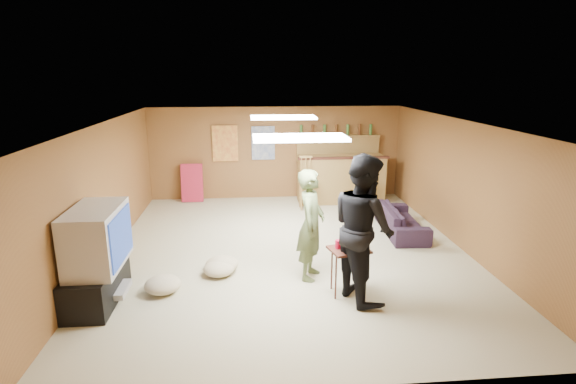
{
  "coord_description": "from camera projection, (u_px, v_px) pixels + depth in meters",
  "views": [
    {
      "loc": [
        -0.67,
        -7.18,
        2.98
      ],
      "look_at": [
        0.0,
        0.2,
        1.0
      ],
      "focal_mm": 28.0,
      "sensor_mm": 36.0,
      "label": 1
    }
  ],
  "objects": [
    {
      "name": "ground",
      "position": [
        289.0,
        251.0,
        7.73
      ],
      "size": [
        7.0,
        7.0,
        0.0
      ],
      "primitive_type": "plane",
      "color": "tan",
      "rests_on": "ground"
    },
    {
      "name": "ceiling",
      "position": [
        289.0,
        123.0,
        7.16
      ],
      "size": [
        6.0,
        7.0,
        0.02
      ],
      "primitive_type": "cube",
      "color": "silver",
      "rests_on": "ground"
    },
    {
      "name": "wall_back",
      "position": [
        276.0,
        153.0,
        10.82
      ],
      "size": [
        6.0,
        0.02,
        2.2
      ],
      "primitive_type": "cube",
      "color": "brown",
      "rests_on": "ground"
    },
    {
      "name": "wall_front",
      "position": [
        325.0,
        286.0,
        4.08
      ],
      "size": [
        6.0,
        0.02,
        2.2
      ],
      "primitive_type": "cube",
      "color": "brown",
      "rests_on": "ground"
    },
    {
      "name": "wall_left",
      "position": [
        103.0,
        194.0,
        7.19
      ],
      "size": [
        0.02,
        7.0,
        2.2
      ],
      "primitive_type": "cube",
      "color": "brown",
      "rests_on": "ground"
    },
    {
      "name": "wall_right",
      "position": [
        463.0,
        185.0,
        7.71
      ],
      "size": [
        0.02,
        7.0,
        2.2
      ],
      "primitive_type": "cube",
      "color": "brown",
      "rests_on": "ground"
    },
    {
      "name": "tv_stand",
      "position": [
        97.0,
        284.0,
        5.99
      ],
      "size": [
        0.55,
        1.3,
        0.5
      ],
      "primitive_type": "cube",
      "color": "black",
      "rests_on": "ground"
    },
    {
      "name": "dvd_box",
      "position": [
        114.0,
        290.0,
        6.03
      ],
      "size": [
        0.35,
        0.5,
        0.08
      ],
      "primitive_type": "cube",
      "color": "#B2B2B7",
      "rests_on": "tv_stand"
    },
    {
      "name": "tv_body",
      "position": [
        97.0,
        238.0,
        5.82
      ],
      "size": [
        0.6,
        1.1,
        0.8
      ],
      "primitive_type": "cube",
      "color": "#B2B2B7",
      "rests_on": "tv_stand"
    },
    {
      "name": "tv_screen",
      "position": [
        121.0,
        237.0,
        5.85
      ],
      "size": [
        0.02,
        0.95,
        0.65
      ],
      "primitive_type": "cube",
      "color": "navy",
      "rests_on": "tv_body"
    },
    {
      "name": "bar_counter",
      "position": [
        341.0,
        179.0,
        10.56
      ],
      "size": [
        2.0,
        0.6,
        1.1
      ],
      "primitive_type": "cube",
      "color": "olive",
      "rests_on": "ground"
    },
    {
      "name": "bar_lip",
      "position": [
        344.0,
        158.0,
        10.18
      ],
      "size": [
        2.1,
        0.12,
        0.05
      ],
      "primitive_type": "cube",
      "color": "#3A1A12",
      "rests_on": "bar_counter"
    },
    {
      "name": "bar_shelf",
      "position": [
        338.0,
        136.0,
        10.75
      ],
      "size": [
        2.0,
        0.18,
        0.05
      ],
      "primitive_type": "cube",
      "color": "olive",
      "rests_on": "bar_backing"
    },
    {
      "name": "bar_backing",
      "position": [
        338.0,
        148.0,
        10.84
      ],
      "size": [
        2.0,
        0.14,
        0.6
      ],
      "primitive_type": "cube",
      "color": "olive",
      "rests_on": "bar_counter"
    },
    {
      "name": "poster_left",
      "position": [
        225.0,
        144.0,
        10.61
      ],
      "size": [
        0.6,
        0.03,
        0.85
      ],
      "primitive_type": "cube",
      "color": "#BF3F26",
      "rests_on": "wall_back"
    },
    {
      "name": "poster_right",
      "position": [
        263.0,
        143.0,
        10.69
      ],
      "size": [
        0.55,
        0.03,
        0.8
      ],
      "primitive_type": "cube",
      "color": "#334C99",
      "rests_on": "wall_back"
    },
    {
      "name": "folding_chair_stack",
      "position": [
        192.0,
        183.0,
        10.62
      ],
      "size": [
        0.5,
        0.26,
        0.91
      ],
      "primitive_type": "cube",
      "rotation": [
        -0.14,
        0.0,
        0.0
      ],
      "color": "#B9223E",
      "rests_on": "ground"
    },
    {
      "name": "ceiling_panel_front",
      "position": [
        300.0,
        138.0,
        5.73
      ],
      "size": [
        1.2,
        0.6,
        0.04
      ],
      "primitive_type": "cube",
      "color": "white",
      "rests_on": "ceiling"
    },
    {
      "name": "ceiling_panel_back",
      "position": [
        283.0,
        117.0,
        8.33
      ],
      "size": [
        1.2,
        0.6,
        0.04
      ],
      "primitive_type": "cube",
      "color": "white",
      "rests_on": "ceiling"
    },
    {
      "name": "person_olive",
      "position": [
        311.0,
        225.0,
        6.55
      ],
      "size": [
        0.57,
        0.7,
        1.65
      ],
      "primitive_type": "imported",
      "rotation": [
        0.0,
        0.0,
        1.23
      ],
      "color": "#516037",
      "rests_on": "ground"
    },
    {
      "name": "person_black",
      "position": [
        363.0,
        228.0,
        5.93
      ],
      "size": [
        0.99,
        1.14,
        1.98
      ],
      "primitive_type": "imported",
      "rotation": [
        0.0,
        0.0,
        1.86
      ],
      "color": "black",
      "rests_on": "ground"
    },
    {
      "name": "sofa",
      "position": [
        401.0,
        220.0,
        8.58
      ],
      "size": [
        0.76,
        1.72,
        0.49
      ],
      "primitive_type": "imported",
      "rotation": [
        0.0,
        0.0,
        1.51
      ],
      "color": "black",
      "rests_on": "ground"
    },
    {
      "name": "tray_table",
      "position": [
        348.0,
        271.0,
        6.17
      ],
      "size": [
        0.59,
        0.52,
        0.67
      ],
      "primitive_type": "cube",
      "rotation": [
        0.0,
        0.0,
        0.24
      ],
      "color": "#3A1A12",
      "rests_on": "ground"
    },
    {
      "name": "cup_red_near",
      "position": [
        338.0,
        244.0,
        6.08
      ],
      "size": [
        0.11,
        0.11,
        0.12
      ],
      "primitive_type": "cylinder",
      "rotation": [
        0.0,
        0.0,
        -0.31
      ],
      "color": "red",
      "rests_on": "tray_table"
    },
    {
      "name": "cup_red_far",
      "position": [
        355.0,
        246.0,
        6.01
      ],
      "size": [
        0.09,
        0.09,
        0.12
      ],
      "primitive_type": "cylinder",
      "rotation": [
        0.0,
        0.0,
        0.02
      ],
      "color": "red",
      "rests_on": "tray_table"
    },
    {
      "name": "cup_blue",
      "position": [
        357.0,
        242.0,
        6.17
      ],
      "size": [
        0.08,
        0.08,
        0.1
      ],
      "primitive_type": "cylinder",
      "rotation": [
        0.0,
        0.0,
        -0.07
      ],
      "color": "#16379C",
      "rests_on": "tray_table"
    },
    {
      "name": "bar_stool_left",
      "position": [
        307.0,
        182.0,
        9.98
      ],
      "size": [
        0.5,
        0.5,
        1.22
      ],
      "primitive_type": null,
      "rotation": [
        0.0,
        0.0,
        -0.35
      ],
      "color": "olive",
      "rests_on": "ground"
    },
    {
      "name": "bar_stool_right",
      "position": [
        363.0,
        181.0,
        9.91
      ],
      "size": [
        0.53,
        0.53,
        1.29
      ],
      "primitive_type": null,
      "rotation": [
        0.0,
        0.0,
        0.39
      ],
      "color": "olive",
      "rests_on": "ground"
    },
    {
      "name": "cushion_near_tv",
      "position": [
        222.0,
        264.0,
        6.91
      ],
      "size": [
        0.67,
        0.67,
        0.23
      ],
      "primitive_type": "ellipsoid",
      "rotation": [
        0.0,
        0.0,
        -0.39
      ],
      "color": "tan",
      "rests_on": "ground"
    },
    {
      "name": "cushion_mid",
      "position": [
        219.0,
        268.0,
        6.79
      ],
      "size": [
        0.63,
        0.63,
        0.21
      ],
      "primitive_type": "ellipsoid",
      "rotation": [
        0.0,
        0.0,
        0.42
      ],
      "color": "tan",
      "rests_on": "ground"
    },
    {
      "name": "cushion_far",
      "position": [
        163.0,
        285.0,
        6.26
      ],
      "size": [
        0.63,
        0.63,
        0.23
      ],
      "primitive_type": "ellipsoid",
      "rotation": [
        0.0,
        0.0,
        -0.3
      ],
      "color": "tan",
      "rests_on": "ground"
    },
    {
      "name": "bottle_row",
      "position": [
        336.0,
        130.0,
        10.68
      ],
      "size": [
        1.76,
        0.08,
        0.26
      ],
      "primitive_type": null,
      "color": "#3F7233",
      "rests_on": "bar_shelf"
    }
  ]
}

